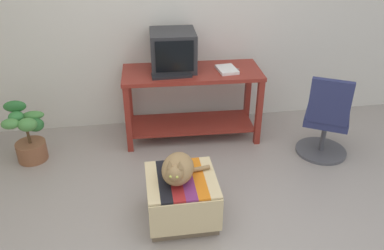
# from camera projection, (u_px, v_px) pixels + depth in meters

# --- Properties ---
(ground_plane) EXTENTS (14.00, 14.00, 0.00)m
(ground_plane) POSITION_uv_depth(u_px,v_px,m) (202.00, 239.00, 3.07)
(ground_plane) COLOR #9E9389
(back_wall) EXTENTS (8.00, 0.10, 2.60)m
(back_wall) POSITION_uv_depth(u_px,v_px,m) (170.00, 10.00, 4.20)
(back_wall) COLOR silver
(back_wall) RESTS_ON ground_plane
(desk) EXTENTS (1.46, 0.64, 0.77)m
(desk) POSITION_uv_depth(u_px,v_px,m) (192.00, 93.00, 4.22)
(desk) COLOR maroon
(desk) RESTS_ON ground_plane
(tv_monitor) EXTENTS (0.48, 0.47, 0.40)m
(tv_monitor) POSITION_uv_depth(u_px,v_px,m) (173.00, 51.00, 4.05)
(tv_monitor) COLOR #28282B
(tv_monitor) RESTS_ON desk
(keyboard) EXTENTS (0.40, 0.16, 0.02)m
(keyboard) POSITION_uv_depth(u_px,v_px,m) (172.00, 75.00, 3.95)
(keyboard) COLOR black
(keyboard) RESTS_ON desk
(book) EXTENTS (0.21, 0.28, 0.03)m
(book) POSITION_uv_depth(u_px,v_px,m) (227.00, 70.00, 4.08)
(book) COLOR white
(book) RESTS_ON desk
(ottoman_with_blanket) EXTENTS (0.56, 0.56, 0.39)m
(ottoman_with_blanket) POSITION_uv_depth(u_px,v_px,m) (182.00, 198.00, 3.20)
(ottoman_with_blanket) COLOR #7A664C
(ottoman_with_blanket) RESTS_ON ground_plane
(cat) EXTENTS (0.44, 0.41, 0.27)m
(cat) POSITION_uv_depth(u_px,v_px,m) (178.00, 169.00, 3.04)
(cat) COLOR #9E7A4C
(cat) RESTS_ON ottoman_with_blanket
(potted_plant) EXTENTS (0.37, 0.34, 0.62)m
(potted_plant) POSITION_uv_depth(u_px,v_px,m) (28.00, 137.00, 3.91)
(potted_plant) COLOR brown
(potted_plant) RESTS_ON ground_plane
(office_chair) EXTENTS (0.57, 0.57, 0.89)m
(office_chair) POSITION_uv_depth(u_px,v_px,m) (326.00, 122.00, 3.93)
(office_chair) COLOR #4C4C51
(office_chair) RESTS_ON ground_plane
(pen) EXTENTS (0.13, 0.07, 0.01)m
(pen) POSITION_uv_depth(u_px,v_px,m) (233.00, 68.00, 4.15)
(pen) COLOR #B7B7BC
(pen) RESTS_ON desk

